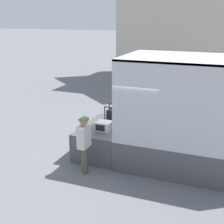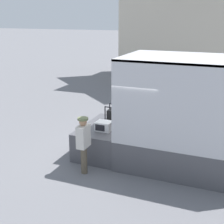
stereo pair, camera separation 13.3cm
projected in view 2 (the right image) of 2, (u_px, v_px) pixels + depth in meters
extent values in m
plane|color=slate|center=(126.00, 155.00, 9.95)|extent=(160.00, 160.00, 0.00)
cube|color=#4C4C51|center=(192.00, 152.00, 9.08)|extent=(4.09, 2.41, 0.89)
cube|color=silver|center=(202.00, 90.00, 9.64)|extent=(4.09, 0.06, 2.30)
cube|color=silver|center=(189.00, 111.00, 7.57)|extent=(4.09, 0.06, 2.30)
cube|color=silver|center=(200.00, 58.00, 8.27)|extent=(4.09, 2.41, 0.06)
cylinder|color=orange|center=(201.00, 125.00, 9.35)|extent=(0.33, 0.33, 0.41)
cube|color=#B2A893|center=(206.00, 141.00, 8.30)|extent=(0.44, 0.32, 0.33)
cube|color=#4C4C51|center=(106.00, 139.00, 10.07)|extent=(1.39, 2.29, 0.89)
cube|color=white|center=(104.00, 126.00, 9.50)|extent=(0.47, 0.40, 0.28)
cube|color=black|center=(100.00, 128.00, 9.33)|extent=(0.30, 0.01, 0.19)
cube|color=black|center=(115.00, 116.00, 10.28)|extent=(0.48, 0.34, 0.39)
cylinder|color=slate|center=(121.00, 116.00, 10.21)|extent=(0.18, 0.19, 0.19)
cylinder|color=black|center=(105.00, 114.00, 10.19)|extent=(0.04, 0.04, 0.55)
cylinder|color=black|center=(121.00, 116.00, 9.99)|extent=(0.04, 0.04, 0.55)
cylinder|color=black|center=(110.00, 111.00, 10.53)|extent=(0.04, 0.04, 0.55)
cylinder|color=black|center=(125.00, 113.00, 10.33)|extent=(0.04, 0.04, 0.55)
cylinder|color=black|center=(113.00, 108.00, 10.01)|extent=(0.56, 0.04, 0.04)
cylinder|color=black|center=(117.00, 105.00, 10.36)|extent=(0.56, 0.04, 0.04)
cylinder|color=brown|center=(84.00, 160.00, 8.69)|extent=(0.18, 0.18, 0.79)
cube|color=beige|center=(83.00, 136.00, 8.47)|extent=(0.24, 0.44, 0.63)
sphere|color=tan|center=(83.00, 122.00, 8.35)|extent=(0.22, 0.22, 0.22)
cylinder|color=#606B47|center=(83.00, 119.00, 8.33)|extent=(0.29, 0.29, 0.05)
cube|color=beige|center=(197.00, 30.00, 19.84)|extent=(8.11, 6.96, 6.70)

